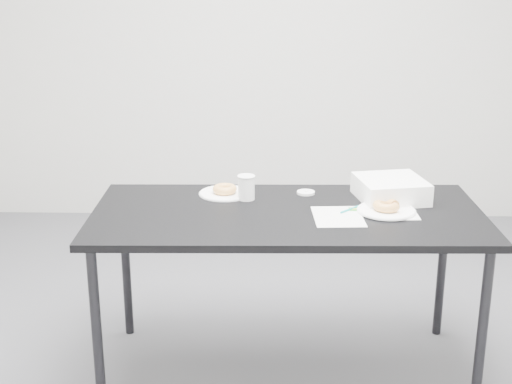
{
  "coord_description": "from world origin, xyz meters",
  "views": [
    {
      "loc": [
        0.12,
        -3.11,
        1.81
      ],
      "look_at": [
        0.04,
        0.02,
        0.81
      ],
      "focal_mm": 50.0,
      "sensor_mm": 36.0,
      "label": 1
    }
  ],
  "objects_px": {
    "plate_far": "(225,194)",
    "plate_near": "(386,211)",
    "scorecard": "(338,217)",
    "bakery_box": "(391,189)",
    "table": "(287,224)",
    "donut_near": "(387,206)",
    "pen": "(350,209)",
    "coffee_cup": "(246,187)",
    "donut_far": "(225,189)"
  },
  "relations": [
    {
      "from": "table",
      "to": "donut_far",
      "type": "distance_m",
      "value": 0.39
    },
    {
      "from": "bakery_box",
      "to": "plate_near",
      "type": "bearing_deg",
      "value": -115.05
    },
    {
      "from": "pen",
      "to": "bakery_box",
      "type": "distance_m",
      "value": 0.27
    },
    {
      "from": "plate_far",
      "to": "donut_far",
      "type": "distance_m",
      "value": 0.02
    },
    {
      "from": "plate_far",
      "to": "bakery_box",
      "type": "height_order",
      "value": "bakery_box"
    },
    {
      "from": "table",
      "to": "bakery_box",
      "type": "distance_m",
      "value": 0.52
    },
    {
      "from": "scorecard",
      "to": "donut_near",
      "type": "bearing_deg",
      "value": 14.05
    },
    {
      "from": "scorecard",
      "to": "plate_near",
      "type": "height_order",
      "value": "plate_near"
    },
    {
      "from": "plate_near",
      "to": "plate_far",
      "type": "height_order",
      "value": "plate_near"
    },
    {
      "from": "coffee_cup",
      "to": "pen",
      "type": "bearing_deg",
      "value": -17.8
    },
    {
      "from": "pen",
      "to": "donut_near",
      "type": "distance_m",
      "value": 0.16
    },
    {
      "from": "scorecard",
      "to": "plate_near",
      "type": "xyz_separation_m",
      "value": [
        0.22,
        0.07,
        0.01
      ]
    },
    {
      "from": "plate_far",
      "to": "plate_near",
      "type": "bearing_deg",
      "value": -18.13
    },
    {
      "from": "donut_far",
      "to": "table",
      "type": "bearing_deg",
      "value": -39.39
    },
    {
      "from": "scorecard",
      "to": "coffee_cup",
      "type": "height_order",
      "value": "coffee_cup"
    },
    {
      "from": "scorecard",
      "to": "plate_far",
      "type": "relative_size",
      "value": 1.1
    },
    {
      "from": "table",
      "to": "donut_far",
      "type": "xyz_separation_m",
      "value": [
        -0.29,
        0.24,
        0.08
      ]
    },
    {
      "from": "donut_near",
      "to": "bakery_box",
      "type": "xyz_separation_m",
      "value": [
        0.04,
        0.18,
        0.02
      ]
    },
    {
      "from": "table",
      "to": "donut_near",
      "type": "distance_m",
      "value": 0.44
    },
    {
      "from": "scorecard",
      "to": "bakery_box",
      "type": "bearing_deg",
      "value": 40.66
    },
    {
      "from": "plate_near",
      "to": "pen",
      "type": "bearing_deg",
      "value": 174.66
    },
    {
      "from": "plate_near",
      "to": "coffee_cup",
      "type": "xyz_separation_m",
      "value": [
        -0.62,
        0.16,
        0.05
      ]
    },
    {
      "from": "donut_near",
      "to": "scorecard",
      "type": "bearing_deg",
      "value": -162.93
    },
    {
      "from": "donut_near",
      "to": "coffee_cup",
      "type": "height_order",
      "value": "coffee_cup"
    },
    {
      "from": "plate_far",
      "to": "bakery_box",
      "type": "relative_size",
      "value": 0.83
    },
    {
      "from": "table",
      "to": "donut_near",
      "type": "relative_size",
      "value": 14.41
    },
    {
      "from": "donut_far",
      "to": "bakery_box",
      "type": "distance_m",
      "value": 0.77
    },
    {
      "from": "scorecard",
      "to": "plate_far",
      "type": "xyz_separation_m",
      "value": [
        -0.51,
        0.3,
        0.0
      ]
    },
    {
      "from": "donut_near",
      "to": "plate_far",
      "type": "bearing_deg",
      "value": 161.87
    },
    {
      "from": "bakery_box",
      "to": "donut_near",
      "type": "bearing_deg",
      "value": -115.05
    },
    {
      "from": "pen",
      "to": "donut_near",
      "type": "xyz_separation_m",
      "value": [
        0.16,
        -0.01,
        0.02
      ]
    },
    {
      "from": "plate_far",
      "to": "donut_far",
      "type": "relative_size",
      "value": 2.13
    },
    {
      "from": "scorecard",
      "to": "bakery_box",
      "type": "distance_m",
      "value": 0.36
    },
    {
      "from": "plate_near",
      "to": "plate_far",
      "type": "bearing_deg",
      "value": 161.87
    },
    {
      "from": "plate_far",
      "to": "pen",
      "type": "bearing_deg",
      "value": -21.45
    },
    {
      "from": "scorecard",
      "to": "pen",
      "type": "height_order",
      "value": "pen"
    },
    {
      "from": "plate_near",
      "to": "donut_far",
      "type": "bearing_deg",
      "value": 161.87
    },
    {
      "from": "plate_far",
      "to": "donut_near",
      "type": "bearing_deg",
      "value": -18.13
    },
    {
      "from": "donut_far",
      "to": "bakery_box",
      "type": "height_order",
      "value": "bakery_box"
    },
    {
      "from": "scorecard",
      "to": "coffee_cup",
      "type": "bearing_deg",
      "value": 147.33
    },
    {
      "from": "donut_near",
      "to": "bakery_box",
      "type": "height_order",
      "value": "bakery_box"
    },
    {
      "from": "coffee_cup",
      "to": "bakery_box",
      "type": "xyz_separation_m",
      "value": [
        0.66,
        0.02,
        -0.01
      ]
    },
    {
      "from": "pen",
      "to": "coffee_cup",
      "type": "height_order",
      "value": "coffee_cup"
    },
    {
      "from": "pen",
      "to": "donut_far",
      "type": "height_order",
      "value": "donut_far"
    },
    {
      "from": "scorecard",
      "to": "donut_far",
      "type": "distance_m",
      "value": 0.59
    },
    {
      "from": "pen",
      "to": "donut_far",
      "type": "bearing_deg",
      "value": 112.53
    },
    {
      "from": "scorecard",
      "to": "donut_near",
      "type": "height_order",
      "value": "donut_near"
    },
    {
      "from": "plate_far",
      "to": "donut_far",
      "type": "height_order",
      "value": "donut_far"
    },
    {
      "from": "plate_near",
      "to": "donut_near",
      "type": "distance_m",
      "value": 0.02
    },
    {
      "from": "table",
      "to": "plate_near",
      "type": "bearing_deg",
      "value": -0.87
    }
  ]
}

